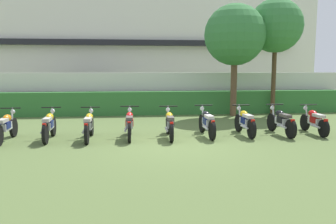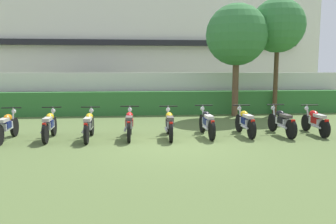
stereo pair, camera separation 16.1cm
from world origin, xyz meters
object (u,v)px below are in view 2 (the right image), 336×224
motorcycle_in_row_4 (169,124)px  motorcycle_in_row_7 (282,121)px  motorcycle_in_row_5 (207,122)px  motorcycle_in_row_8 (315,121)px  motorcycle_in_row_0 (7,126)px  motorcycle_in_row_2 (89,125)px  motorcycle_in_row_3 (129,124)px  tree_far_side (278,26)px  motorcycle_in_row_6 (245,122)px  tree_near_inspector (237,35)px  motorcycle_in_row_1 (49,125)px  parked_car (87,90)px

motorcycle_in_row_4 → motorcycle_in_row_7: (3.71, 0.09, 0.00)m
motorcycle_in_row_5 → motorcycle_in_row_8: (3.65, -0.00, -0.01)m
motorcycle_in_row_0 → motorcycle_in_row_4: 4.92m
motorcycle_in_row_2 → motorcycle_in_row_8: bearing=-89.2°
motorcycle_in_row_3 → motorcycle_in_row_5: motorcycle_in_row_3 is taller
motorcycle_in_row_7 → tree_far_side: bearing=-22.2°
motorcycle_in_row_4 → motorcycle_in_row_6: (2.49, 0.13, 0.00)m
motorcycle_in_row_5 → motorcycle_in_row_7: motorcycle_in_row_5 is taller
tree_near_inspector → motorcycle_in_row_3: 7.32m
motorcycle_in_row_8 → motorcycle_in_row_1: bearing=91.7°
tree_near_inspector → motorcycle_in_row_8: size_ratio=2.77×
motorcycle_in_row_3 → motorcycle_in_row_6: (3.74, 0.08, -0.01)m
parked_car → motorcycle_in_row_5: parked_car is taller
tree_far_side → motorcycle_in_row_8: 6.05m
motorcycle_in_row_3 → motorcycle_in_row_6: 3.74m
motorcycle_in_row_1 → motorcycle_in_row_7: bearing=-91.7°
tree_far_side → motorcycle_in_row_8: bearing=-97.4°
motorcycle_in_row_0 → motorcycle_in_row_3: 3.67m
tree_far_side → motorcycle_in_row_6: size_ratio=2.93×
motorcycle_in_row_8 → tree_near_inspector: bearing=18.5°
parked_car → motorcycle_in_row_8: bearing=-41.2°
motorcycle_in_row_1 → motorcycle_in_row_6: bearing=-91.3°
motorcycle_in_row_2 → motorcycle_in_row_3: 1.23m
tree_far_side → motorcycle_in_row_4: tree_far_side is taller
motorcycle_in_row_4 → motorcycle_in_row_7: 3.71m
motorcycle_in_row_2 → motorcycle_in_row_7: bearing=-89.2°
motorcycle_in_row_1 → motorcycle_in_row_5: 4.91m
motorcycle_in_row_6 → motorcycle_in_row_4: bearing=92.2°
tree_far_side → motorcycle_in_row_5: (-4.27, -4.79, -3.63)m
parked_car → motorcycle_in_row_0: bearing=-91.0°
parked_car → tree_near_inspector: bearing=-27.5°
tree_near_inspector → motorcycle_in_row_5: 5.98m
motorcycle_in_row_3 → motorcycle_in_row_4: motorcycle_in_row_3 is taller
motorcycle_in_row_1 → motorcycle_in_row_5: (4.91, 0.02, 0.00)m
motorcycle_in_row_3 → motorcycle_in_row_5: (2.47, 0.06, -0.00)m
motorcycle_in_row_5 → motorcycle_in_row_6: size_ratio=1.06×
motorcycle_in_row_3 → motorcycle_in_row_6: bearing=-87.7°
motorcycle_in_row_1 → parked_car: bearing=-1.1°
motorcycle_in_row_4 → motorcycle_in_row_6: same height
tree_far_side → motorcycle_in_row_8: (-0.62, -4.79, -3.65)m
parked_car → motorcycle_in_row_7: (7.49, -9.34, -0.49)m
motorcycle_in_row_1 → motorcycle_in_row_4: (3.68, -0.09, -0.00)m
motorcycle_in_row_1 → motorcycle_in_row_8: (8.55, 0.02, -0.01)m
motorcycle_in_row_2 → motorcycle_in_row_6: 4.98m
tree_near_inspector → motorcycle_in_row_4: 6.62m
motorcycle_in_row_8 → motorcycle_in_row_4: bearing=92.8°
motorcycle_in_row_1 → motorcycle_in_row_4: 3.69m
tree_near_inspector → motorcycle_in_row_2: size_ratio=2.60×
motorcycle_in_row_0 → motorcycle_in_row_2: size_ratio=1.01×
motorcycle_in_row_2 → motorcycle_in_row_5: bearing=-88.2°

